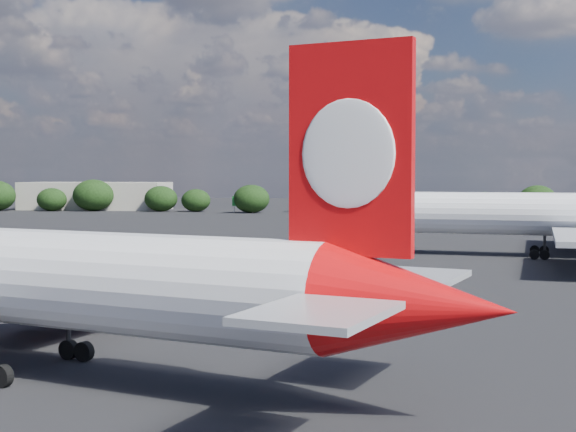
# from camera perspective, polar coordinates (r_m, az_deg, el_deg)

# --- Properties ---
(ground) EXTENTS (500.00, 500.00, 0.00)m
(ground) POSITION_cam_1_polar(r_m,az_deg,el_deg) (96.06, -5.66, -3.22)
(ground) COLOR black
(ground) RESTS_ON ground
(qantas_airliner) EXTENTS (47.70, 45.79, 15.92)m
(qantas_airliner) POSITION_cam_1_polar(r_m,az_deg,el_deg) (44.41, -18.25, -4.30)
(qantas_airliner) COLOR white
(qantas_airliner) RESTS_ON ground
(china_southern_airliner) EXTENTS (52.37, 49.99, 17.11)m
(china_southern_airliner) POSITION_cam_1_polar(r_m,az_deg,el_deg) (104.79, 17.98, 0.03)
(china_southern_airliner) COLOR white
(china_southern_airliner) RESTS_ON ground
(terminal_building) EXTENTS (42.00, 16.00, 8.00)m
(terminal_building) POSITION_cam_1_polar(r_m,az_deg,el_deg) (241.25, -13.50, 1.40)
(terminal_building) COLOR #A49D8D
(terminal_building) RESTS_ON ground
(highway_sign) EXTENTS (6.00, 0.30, 4.50)m
(highway_sign) POSITION_cam_1_polar(r_m,az_deg,el_deg) (212.84, -3.20, 1.04)
(highway_sign) COLOR #13631F
(highway_sign) RESTS_ON ground
(billboard_yellow) EXTENTS (5.00, 0.30, 5.50)m
(billboard_yellow) POSITION_cam_1_polar(r_m,az_deg,el_deg) (215.25, 4.98, 1.26)
(billboard_yellow) COLOR yellow
(billboard_yellow) RESTS_ON ground
(horizon_treeline) EXTENTS (206.30, 14.18, 8.88)m
(horizon_treeline) POSITION_cam_1_polar(r_m,az_deg,el_deg) (214.66, 2.64, 1.24)
(horizon_treeline) COLOR black
(horizon_treeline) RESTS_ON ground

